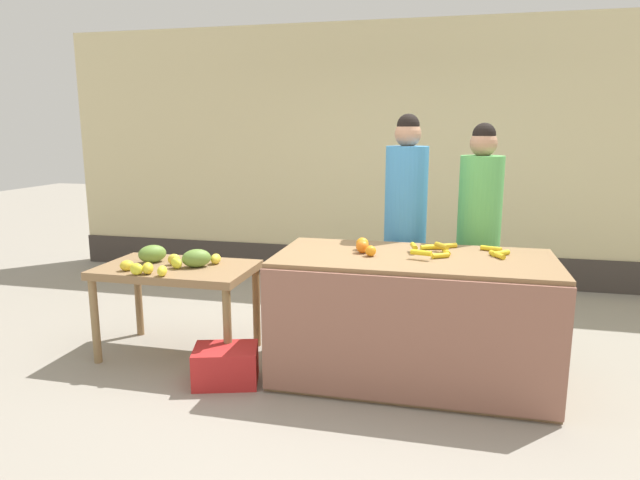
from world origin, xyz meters
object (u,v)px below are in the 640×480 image
vendor_woman_blue_shirt (405,230)px  vendor_woman_green_shirt (478,236)px  produce_crate (226,365)px  produce_sack (309,295)px

vendor_woman_blue_shirt → vendor_woman_green_shirt: vendor_woman_blue_shirt is taller
vendor_woman_blue_shirt → vendor_woman_green_shirt: 0.58m
vendor_woman_green_shirt → produce_crate: (-1.71, -1.16, -0.78)m
produce_crate → produce_sack: produce_sack is taller
vendor_woman_blue_shirt → produce_crate: (-1.13, -1.11, -0.82)m
produce_crate → produce_sack: size_ratio=0.77×
vendor_woman_green_shirt → vendor_woman_blue_shirt: bearing=-175.0°
produce_sack → vendor_woman_green_shirt: bearing=-3.8°
vendor_woman_green_shirt → produce_crate: 2.21m
vendor_woman_blue_shirt → produce_crate: size_ratio=4.26×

